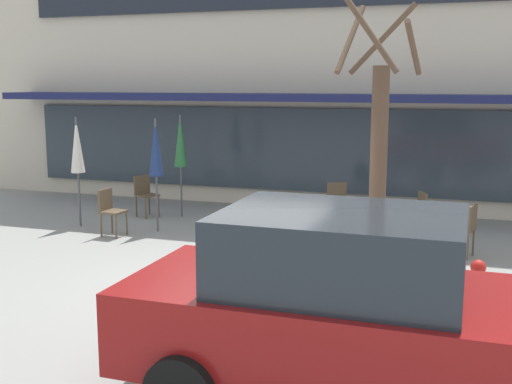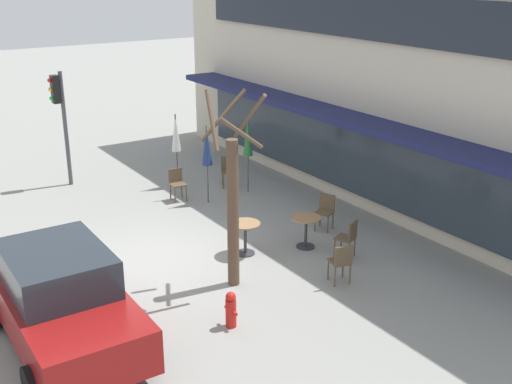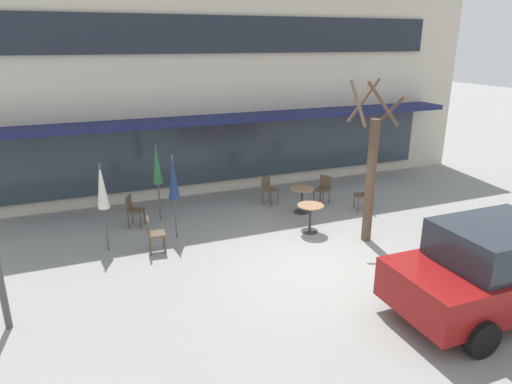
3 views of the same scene
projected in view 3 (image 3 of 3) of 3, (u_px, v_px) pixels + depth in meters
ground_plane at (317, 267)px, 10.32m from camera, size 80.00×80.00×0.00m
building_facade at (196, 77)px, 17.97m from camera, size 18.53×9.10×7.00m
cafe_table_near_wall at (302, 196)px, 13.42m from camera, size 0.70×0.70×0.76m
cafe_table_streetside at (310, 214)px, 12.05m from camera, size 0.70×0.70×0.76m
patio_umbrella_green_folded at (173, 178)px, 11.30m from camera, size 0.28×0.28×2.20m
patio_umbrella_cream_folded at (102, 187)px, 10.62m from camera, size 0.28×0.28×2.20m
patio_umbrella_corner_open at (157, 165)px, 12.49m from camera, size 0.28×0.28×2.20m
cafe_chair_0 at (133, 209)px, 12.37m from camera, size 0.54×0.54×0.89m
cafe_chair_1 at (153, 232)px, 10.87m from camera, size 0.43×0.43×0.89m
cafe_chair_2 at (365, 193)px, 13.63m from camera, size 0.49×0.49×0.89m
cafe_chair_3 at (268, 188)px, 14.15m from camera, size 0.54×0.54×0.89m
cafe_chair_4 at (323, 188)px, 14.16m from camera, size 0.53×0.53×0.89m
parked_sedan at (499, 269)px, 8.38m from camera, size 4.21×2.04×1.76m
street_tree at (371, 170)px, 11.16m from camera, size 1.11×1.11×4.04m
fire_hydrant at (435, 232)px, 11.32m from camera, size 0.36×0.20×0.71m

